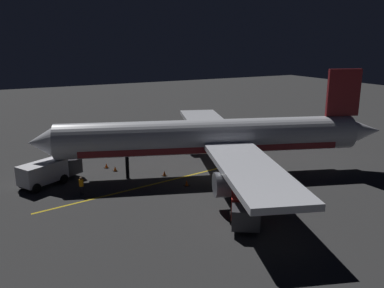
% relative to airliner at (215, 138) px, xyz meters
% --- Properties ---
extents(ground_plane, '(180.00, 180.00, 0.20)m').
position_rel_airliner_xyz_m(ground_plane, '(0.20, 0.58, -3.94)').
color(ground_plane, '#323232').
extents(apron_guide_stripe, '(4.58, 27.33, 0.01)m').
position_rel_airliner_xyz_m(apron_guide_stripe, '(0.47, 4.58, -3.84)').
color(apron_guide_stripe, gold).
rests_on(apron_guide_stripe, ground_plane).
extents(airliner, '(34.46, 35.66, 10.70)m').
position_rel_airliner_xyz_m(airliner, '(0.00, 0.00, 0.00)').
color(airliner, silver).
rests_on(airliner, ground_plane).
extents(baggage_truck, '(4.74, 6.41, 2.29)m').
position_rel_airliner_xyz_m(baggage_truck, '(4.92, 15.79, -2.64)').
color(baggage_truck, silver).
rests_on(baggage_truck, ground_plane).
extents(catering_truck, '(6.30, 5.14, 2.16)m').
position_rel_airliner_xyz_m(catering_truck, '(-10.27, 3.43, -2.69)').
color(catering_truck, maroon).
rests_on(catering_truck, ground_plane).
extents(ground_crew_worker, '(0.40, 0.40, 1.74)m').
position_rel_airliner_xyz_m(ground_crew_worker, '(0.56, 13.64, -2.96)').
color(ground_crew_worker, black).
rests_on(ground_crew_worker, ground_plane).
extents(traffic_cone_near_left, '(0.50, 0.50, 0.55)m').
position_rel_airliner_xyz_m(traffic_cone_near_left, '(7.22, 9.49, -3.60)').
color(traffic_cone_near_left, '#EA590F').
rests_on(traffic_cone_near_left, ground_plane).
extents(traffic_cone_near_right, '(0.50, 0.50, 0.55)m').
position_rel_airliner_xyz_m(traffic_cone_near_right, '(-1.78, 4.20, -3.60)').
color(traffic_cone_near_right, '#EA590F').
rests_on(traffic_cone_near_right, ground_plane).
extents(traffic_cone_under_wing, '(0.50, 0.50, 0.55)m').
position_rel_airliner_xyz_m(traffic_cone_under_wing, '(1.87, 4.92, -3.60)').
color(traffic_cone_under_wing, '#EA590F').
rests_on(traffic_cone_under_wing, ground_plane).
extents(traffic_cone_far, '(0.50, 0.50, 0.55)m').
position_rel_airliner_xyz_m(traffic_cone_far, '(5.73, 8.96, -3.60)').
color(traffic_cone_far, '#EA590F').
rests_on(traffic_cone_far, ground_plane).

